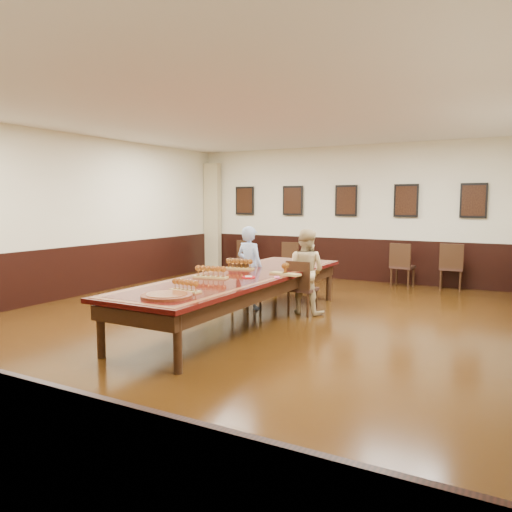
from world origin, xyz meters
The scene contains 23 objects.
floor centered at (0.00, 0.00, -0.01)m, with size 8.00×10.00×0.02m, color black.
ceiling centered at (0.00, 0.00, 3.21)m, with size 8.00×10.00×0.02m, color white.
wall_back centered at (0.00, 5.01, 1.60)m, with size 8.00×0.02×3.20m, color #EFEBC8.
wall_left centered at (-4.01, 0.00, 1.60)m, with size 0.02×10.00×3.20m, color #EFEBC8.
chair_man centered at (-0.40, 0.87, 0.46)m, with size 0.43×0.47×0.91m, color #321E16, non-canonical shape.
chair_woman centered at (0.61, 1.01, 0.46)m, with size 0.43×0.47×0.91m, color #321E16, non-canonical shape.
spare_chair_a centered at (-2.63, 4.75, 0.44)m, with size 0.41×0.45×0.87m, color #321E16, non-canonical shape.
spare_chair_b centered at (-1.28, 4.63, 0.45)m, with size 0.42×0.46×0.89m, color #321E16, non-canonical shape.
spare_chair_c centered at (1.47, 4.50, 0.49)m, with size 0.46×0.50×0.98m, color #321E16, non-canonical shape.
spare_chair_d centered at (2.45, 4.65, 0.50)m, with size 0.47×0.51×1.00m, color #321E16, non-canonical shape.
person_man centered at (-0.38, 0.97, 0.73)m, with size 0.53×0.35×1.46m, color #5486D3.
person_woman centered at (0.61, 1.11, 0.71)m, with size 0.71×0.55×1.43m, color #D0B782.
pink_phone centered at (0.60, 0.06, 0.76)m, with size 0.08×0.15×0.01m, color #D34689.
curtain centered at (-3.75, 4.82, 1.45)m, with size 0.45×0.18×2.90m, color tan.
wainscoting centered at (0.00, 0.00, 0.50)m, with size 8.00×10.00×1.00m.
conference_table centered at (0.00, 0.00, 0.61)m, with size 1.40×5.00×0.76m.
posters centered at (0.00, 4.94, 1.90)m, with size 6.14×0.04×0.74m.
flight_a centered at (-0.34, 0.54, 0.84)m, with size 0.51×0.24×0.18m.
flight_b centered at (0.60, 0.35, 0.84)m, with size 0.53×0.25×0.19m.
flight_c centered at (-0.22, -0.49, 0.84)m, with size 0.53×0.25×0.19m.
flight_d centered at (0.13, -1.57, 0.83)m, with size 0.45×0.17×0.16m.
red_plate_grp centered at (0.25, -0.17, 0.76)m, with size 0.20×0.20×0.03m.
carved_platter centered at (0.16, -1.98, 0.77)m, with size 0.72×0.72×0.05m.
Camera 1 is at (3.90, -6.55, 1.89)m, focal length 35.00 mm.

